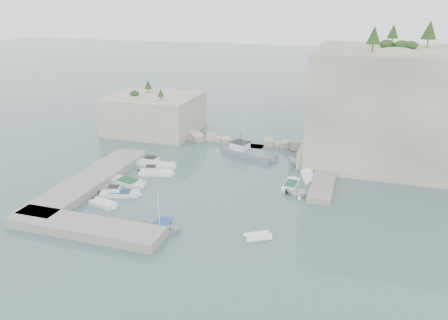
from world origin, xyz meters
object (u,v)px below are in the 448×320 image
(work_boat, at_px, (249,156))
(tender_east_a, at_px, (298,196))
(motorboat_e, at_px, (104,206))
(inflatable_dinghy, at_px, (257,238))
(rowboat, at_px, (160,231))
(motorboat_d, at_px, (120,196))
(tender_east_b, at_px, (291,187))
(motorboat_a, at_px, (156,166))
(tender_east_c, at_px, (308,179))
(tender_east_d, at_px, (304,167))
(motorboat_c, at_px, (128,184))
(motorboat_b, at_px, (156,174))

(work_boat, bearing_deg, tender_east_a, -32.73)
(motorboat_e, bearing_deg, work_boat, 74.12)
(inflatable_dinghy, height_order, work_boat, work_boat)
(rowboat, height_order, tender_east_a, tender_east_a)
(inflatable_dinghy, xyz_separation_m, work_boat, (-7.41, 24.86, 0.00))
(motorboat_d, distance_m, tender_east_b, 22.74)
(work_boat, bearing_deg, motorboat_d, -101.76)
(motorboat_a, relative_size, inflatable_dinghy, 2.14)
(tender_east_c, bearing_deg, tender_east_d, -1.56)
(rowboat, distance_m, tender_east_c, 23.97)
(motorboat_c, bearing_deg, motorboat_b, 75.87)
(tender_east_c, bearing_deg, motorboat_a, 77.74)
(motorboat_e, distance_m, inflatable_dinghy, 20.00)
(motorboat_a, distance_m, rowboat, 20.18)
(motorboat_b, distance_m, tender_east_c, 21.89)
(motorboat_a, distance_m, inflatable_dinghy, 25.58)
(motorboat_d, relative_size, inflatable_dinghy, 1.76)
(motorboat_d, bearing_deg, tender_east_b, 7.02)
(motorboat_c, distance_m, rowboat, 14.39)
(rowboat, xyz_separation_m, tender_east_c, (13.66, 19.70, 0.00))
(tender_east_b, bearing_deg, motorboat_a, 88.76)
(tender_east_d, bearing_deg, tender_east_b, 168.86)
(motorboat_d, bearing_deg, rowboat, -54.77)
(motorboat_a, relative_size, rowboat, 1.31)
(motorboat_c, bearing_deg, tender_east_c, 34.20)
(motorboat_b, distance_m, tender_east_a, 20.82)
(motorboat_b, distance_m, work_boat, 16.07)
(tender_east_a, height_order, tender_east_c, tender_east_a)
(rowboat, distance_m, inflatable_dinghy, 10.74)
(motorboat_b, distance_m, tender_east_d, 22.24)
(rowboat, bearing_deg, motorboat_d, 46.20)
(tender_east_d, bearing_deg, tender_east_c, -171.26)
(motorboat_b, bearing_deg, tender_east_a, -15.98)
(motorboat_e, relative_size, tender_east_b, 0.78)
(motorboat_d, height_order, work_boat, work_boat)
(motorboat_d, xyz_separation_m, tender_east_b, (20.65, 9.53, 0.00))
(motorboat_b, relative_size, rowboat, 1.05)
(motorboat_a, relative_size, work_boat, 0.67)
(tender_east_c, bearing_deg, motorboat_e, 108.41)
(motorboat_c, distance_m, tender_east_d, 26.26)
(motorboat_a, height_order, work_boat, work_boat)
(motorboat_b, height_order, tender_east_d, tender_east_d)
(tender_east_c, bearing_deg, tender_east_a, 158.14)
(motorboat_b, bearing_deg, work_boat, 34.27)
(motorboat_e, bearing_deg, tender_east_a, 37.07)
(motorboat_d, bearing_deg, motorboat_a, 73.83)
(inflatable_dinghy, bearing_deg, work_boat, 75.61)
(motorboat_e, relative_size, rowboat, 0.76)
(motorboat_a, height_order, motorboat_c, motorboat_a)
(inflatable_dinghy, distance_m, work_boat, 25.94)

